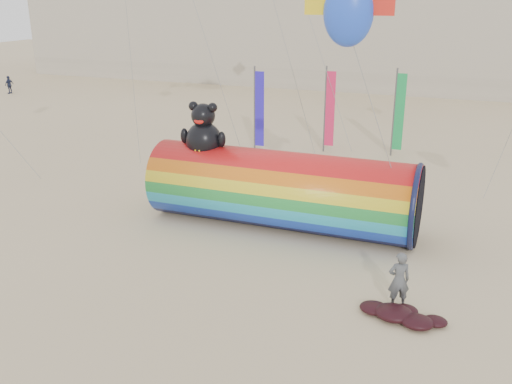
% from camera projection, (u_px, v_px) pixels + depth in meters
% --- Properties ---
extents(ground, '(160.00, 160.00, 0.00)m').
position_uv_depth(ground, '(228.00, 266.00, 20.47)').
color(ground, '#CCB58C').
rests_on(ground, ground).
extents(windsock_assembly, '(11.05, 3.37, 5.09)m').
position_uv_depth(windsock_assembly, '(281.00, 188.00, 23.45)').
color(windsock_assembly, red).
rests_on(windsock_assembly, ground).
extents(kite_handler, '(0.81, 0.69, 1.87)m').
position_uv_depth(kite_handler, '(399.00, 280.00, 17.54)').
color(kite_handler, '#4D5154').
rests_on(kite_handler, ground).
extents(fabric_bundle, '(2.62, 1.35, 0.41)m').
position_uv_depth(fabric_bundle, '(400.00, 314.00, 17.09)').
color(fabric_bundle, '#340910').
rests_on(fabric_bundle, ground).
extents(festival_banners, '(8.62, 2.18, 5.20)m').
position_uv_depth(festival_banners, '(328.00, 110.00, 33.94)').
color(festival_banners, '#59595E').
rests_on(festival_banners, ground).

